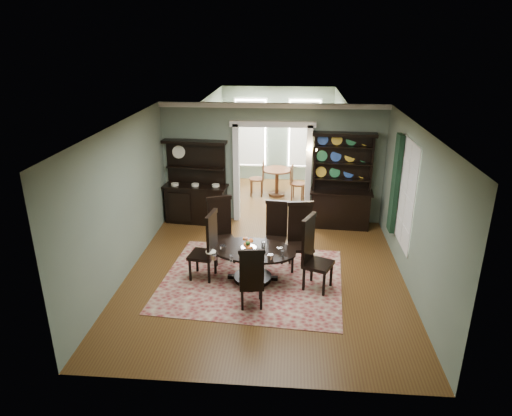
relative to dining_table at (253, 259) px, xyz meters
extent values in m
cube|color=#583817|center=(0.22, 0.12, -0.47)|extent=(5.50, 6.00, 0.01)
cube|color=white|center=(0.22, 0.12, 2.54)|extent=(5.50, 6.00, 0.01)
cube|color=slate|center=(-2.53, 0.12, 1.04)|extent=(0.01, 6.00, 3.00)
cube|color=slate|center=(2.97, 0.12, 1.04)|extent=(0.01, 6.00, 3.00)
cube|color=slate|center=(0.22, -2.88, 1.04)|extent=(5.50, 0.01, 3.00)
cube|color=slate|center=(-1.60, 3.12, 1.04)|extent=(1.85, 0.01, 3.00)
cube|color=slate|center=(2.05, 3.12, 1.04)|extent=(1.85, 0.01, 3.00)
cube|color=slate|center=(0.22, 3.12, 2.29)|extent=(1.80, 0.01, 0.50)
cube|color=silver|center=(0.22, 3.07, 2.48)|extent=(5.50, 0.10, 0.12)
cube|color=#583817|center=(0.22, 4.87, -0.47)|extent=(3.50, 3.50, 0.01)
cube|color=white|center=(0.22, 4.87, 2.54)|extent=(3.50, 3.50, 0.01)
cube|color=slate|center=(-1.53, 4.87, 1.04)|extent=(0.01, 3.50, 3.00)
cube|color=slate|center=(1.97, 4.87, 1.04)|extent=(0.01, 3.50, 3.00)
cube|color=slate|center=(0.22, 6.62, 1.04)|extent=(3.50, 0.01, 3.00)
cube|color=silver|center=(-0.63, 6.57, 1.09)|extent=(1.05, 0.06, 2.20)
cube|color=silver|center=(1.07, 6.57, 1.09)|extent=(1.05, 0.06, 2.20)
cube|color=silver|center=(-0.68, 3.12, 0.79)|extent=(0.14, 0.25, 2.50)
cube|color=silver|center=(1.12, 3.12, 0.79)|extent=(0.14, 0.25, 2.50)
cube|color=silver|center=(0.22, 3.12, 2.04)|extent=(2.08, 0.25, 0.14)
cube|color=white|center=(2.96, 0.72, 1.14)|extent=(0.02, 1.10, 2.00)
cube|color=silver|center=(2.95, 0.72, 1.14)|extent=(0.01, 1.22, 2.12)
cube|color=black|center=(2.87, 1.40, 1.14)|extent=(0.10, 0.35, 2.10)
cube|color=#B3842F|center=(1.17, 3.04, 1.39)|extent=(0.08, 0.05, 0.18)
sphere|color=#FFD88C|center=(1.07, 2.89, 1.47)|extent=(0.07, 0.07, 0.07)
sphere|color=#FFD88C|center=(1.27, 2.89, 1.47)|extent=(0.07, 0.07, 0.07)
cube|color=maroon|center=(-0.01, 0.00, -0.46)|extent=(3.68, 3.25, 0.01)
ellipsoid|color=black|center=(0.00, 0.00, 0.18)|extent=(1.84, 1.33, 0.04)
cylinder|color=black|center=(0.00, 0.00, 0.15)|extent=(1.80, 1.80, 0.03)
cylinder|color=black|center=(0.00, 0.00, -0.13)|extent=(0.21, 0.21, 0.59)
cylinder|color=black|center=(0.00, 0.00, -0.42)|extent=(0.75, 0.75, 0.09)
cylinder|color=silver|center=(-0.07, -0.04, 0.23)|extent=(0.30, 0.30, 0.05)
cube|color=black|center=(-0.70, 0.74, 0.03)|extent=(0.64, 0.62, 0.06)
cube|color=black|center=(-0.78, 0.94, 0.46)|extent=(0.47, 0.24, 0.83)
cube|color=black|center=(-0.78, 0.94, 0.88)|extent=(0.52, 0.28, 0.09)
cylinder|color=black|center=(-0.80, 0.49, -0.22)|extent=(0.05, 0.05, 0.49)
cylinder|color=black|center=(-0.44, 0.64, -0.22)|extent=(0.05, 0.05, 0.49)
cylinder|color=black|center=(-0.95, 0.84, -0.22)|extent=(0.05, 0.05, 0.49)
cylinder|color=black|center=(-0.60, 0.99, -0.22)|extent=(0.05, 0.05, 0.49)
cube|color=black|center=(0.40, 0.88, -0.01)|extent=(0.50, 0.48, 0.06)
cube|color=black|center=(0.42, 1.07, 0.38)|extent=(0.46, 0.10, 0.77)
cube|color=black|center=(0.42, 1.07, 0.78)|extent=(0.50, 0.12, 0.08)
cylinder|color=black|center=(0.20, 0.72, -0.24)|extent=(0.05, 0.05, 0.45)
cylinder|color=black|center=(0.56, 0.68, -0.24)|extent=(0.05, 0.05, 0.45)
cylinder|color=black|center=(0.24, 1.07, -0.24)|extent=(0.05, 0.05, 0.45)
cylinder|color=black|center=(0.60, 1.03, -0.24)|extent=(0.05, 0.05, 0.45)
cube|color=black|center=(0.94, 0.55, 0.03)|extent=(0.55, 0.54, 0.06)
cube|color=black|center=(0.91, 0.76, 0.46)|extent=(0.49, 0.12, 0.83)
cube|color=black|center=(0.91, 0.76, 0.88)|extent=(0.54, 0.15, 0.09)
cylinder|color=black|center=(0.77, 0.33, -0.22)|extent=(0.05, 0.05, 0.49)
cylinder|color=black|center=(1.15, 0.39, -0.22)|extent=(0.05, 0.05, 0.49)
cylinder|color=black|center=(0.72, 0.71, -0.22)|extent=(0.05, 0.05, 0.49)
cylinder|color=black|center=(1.10, 0.77, -0.22)|extent=(0.05, 0.05, 0.49)
cube|color=black|center=(-0.99, 0.01, 0.03)|extent=(0.55, 0.56, 0.06)
cube|color=black|center=(-0.78, -0.02, 0.46)|extent=(0.13, 0.50, 0.84)
cube|color=black|center=(-0.78, -0.02, 0.89)|extent=(0.16, 0.54, 0.09)
cylinder|color=black|center=(-1.15, 0.23, -0.22)|extent=(0.05, 0.05, 0.50)
cylinder|color=black|center=(-1.21, -0.15, -0.22)|extent=(0.05, 0.05, 0.50)
cylinder|color=black|center=(-0.77, 0.17, -0.22)|extent=(0.05, 0.05, 0.50)
cylinder|color=black|center=(-0.83, -0.21, -0.22)|extent=(0.05, 0.05, 0.50)
cube|color=black|center=(1.25, -0.22, 0.05)|extent=(0.65, 0.66, 0.07)
cube|color=black|center=(1.05, -0.14, 0.49)|extent=(0.25, 0.49, 0.86)
cube|color=black|center=(1.05, -0.14, 0.93)|extent=(0.29, 0.54, 0.09)
cylinder|color=black|center=(1.35, -0.49, -0.21)|extent=(0.06, 0.06, 0.51)
cylinder|color=black|center=(1.51, -0.12, -0.21)|extent=(0.06, 0.06, 0.51)
cylinder|color=black|center=(0.99, -0.33, -0.21)|extent=(0.06, 0.06, 0.51)
cylinder|color=black|center=(1.15, 0.04, -0.21)|extent=(0.06, 0.06, 0.51)
cube|color=black|center=(0.06, -0.89, -0.04)|extent=(0.47, 0.46, 0.05)
cube|color=black|center=(0.08, -1.08, 0.32)|extent=(0.42, 0.10, 0.71)
cube|color=black|center=(0.08, -1.08, 0.69)|extent=(0.46, 0.13, 0.07)
cylinder|color=black|center=(0.20, -0.71, -0.25)|extent=(0.05, 0.05, 0.42)
cylinder|color=black|center=(-0.13, -0.75, -0.25)|extent=(0.05, 0.05, 0.42)
cylinder|color=black|center=(0.24, -1.04, -0.25)|extent=(0.05, 0.05, 0.42)
cylinder|color=black|center=(-0.09, -1.08, -0.25)|extent=(0.05, 0.05, 0.42)
cube|color=black|center=(-1.68, 2.84, 0.01)|extent=(1.54, 0.66, 0.94)
cube|color=black|center=(-1.68, 2.84, 0.49)|extent=(1.64, 0.72, 0.05)
cube|color=black|center=(-1.68, 3.04, 1.06)|extent=(1.50, 0.22, 1.11)
cube|color=black|center=(-1.68, 2.95, 0.94)|extent=(1.47, 0.41, 0.04)
cube|color=black|center=(-1.68, 2.93, 1.60)|extent=(1.62, 0.48, 0.07)
cube|color=black|center=(1.93, 2.81, -0.01)|extent=(1.44, 0.59, 0.91)
cube|color=black|center=(1.93, 2.81, 0.45)|extent=(1.54, 0.65, 0.04)
cube|color=black|center=(1.93, 3.02, 1.15)|extent=(1.41, 0.15, 1.37)
cube|color=black|center=(1.25, 2.92, 1.15)|extent=(0.07, 0.26, 1.41)
cube|color=black|center=(2.62, 2.92, 1.15)|extent=(0.07, 0.26, 1.41)
cube|color=black|center=(1.93, 2.90, 1.85)|extent=(1.53, 0.42, 0.08)
cube|color=black|center=(1.93, 2.92, 0.74)|extent=(1.42, 0.35, 0.03)
cube|color=black|center=(1.93, 2.92, 1.15)|extent=(1.42, 0.35, 0.03)
cube|color=black|center=(1.93, 2.92, 1.55)|extent=(1.42, 0.35, 0.03)
cylinder|color=#5F2E1B|center=(0.28, 5.04, 0.32)|extent=(0.87, 0.87, 0.04)
cylinder|color=#5F2E1B|center=(0.28, 5.04, -0.06)|extent=(0.11, 0.11, 0.76)
cylinder|color=#5F2E1B|center=(0.28, 5.04, -0.43)|extent=(0.48, 0.48, 0.07)
cylinder|color=#5F2E1B|center=(-0.32, 4.99, 0.04)|extent=(0.45, 0.45, 0.04)
cube|color=#5F2E1B|center=(-0.12, 4.99, 0.32)|extent=(0.04, 0.40, 0.56)
cylinder|color=#5F2E1B|center=(-0.47, 5.15, -0.21)|extent=(0.04, 0.04, 0.50)
cylinder|color=#5F2E1B|center=(-0.47, 4.84, -0.21)|extent=(0.04, 0.04, 0.50)
cylinder|color=#5F2E1B|center=(-0.16, 5.15, -0.21)|extent=(0.04, 0.04, 0.50)
cylinder|color=#5F2E1B|center=(-0.16, 4.84, -0.21)|extent=(0.04, 0.04, 0.50)
cylinder|color=#5F2E1B|center=(0.90, 4.70, 0.01)|extent=(0.43, 0.43, 0.04)
cube|color=#5F2E1B|center=(0.71, 4.73, 0.28)|extent=(0.10, 0.38, 0.53)
cylinder|color=#5F2E1B|center=(1.02, 4.52, -0.22)|extent=(0.04, 0.04, 0.48)
cylinder|color=#5F2E1B|center=(1.07, 4.82, -0.22)|extent=(0.04, 0.04, 0.48)
cylinder|color=#5F2E1B|center=(0.73, 4.58, -0.22)|extent=(0.04, 0.04, 0.48)
cylinder|color=#5F2E1B|center=(0.78, 4.87, -0.22)|extent=(0.04, 0.04, 0.48)
camera|label=1|loc=(0.70, -7.85, 4.10)|focal=32.00mm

